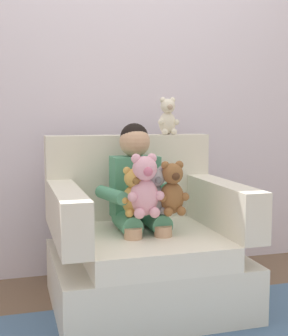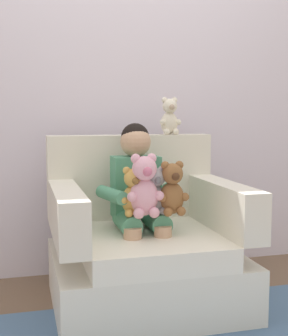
# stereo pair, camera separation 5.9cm
# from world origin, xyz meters

# --- Properties ---
(ground_plane) EXTENTS (8.00, 8.00, 0.00)m
(ground_plane) POSITION_xyz_m (0.00, 0.00, 0.00)
(ground_plane) COLOR brown
(back_wall) EXTENTS (6.00, 0.10, 2.60)m
(back_wall) POSITION_xyz_m (0.00, 0.69, 1.30)
(back_wall) COLOR silver
(back_wall) RESTS_ON ground
(armchair) EXTENTS (0.99, 0.88, 0.92)m
(armchair) POSITION_xyz_m (0.00, 0.04, 0.31)
(armchair) COLOR silver
(armchair) RESTS_ON ground
(seated_child) EXTENTS (0.45, 0.39, 0.82)m
(seated_child) POSITION_xyz_m (-0.02, 0.07, 0.63)
(seated_child) COLOR #4C9370
(seated_child) RESTS_ON armchair
(plush_brown) EXTENTS (0.17, 0.14, 0.28)m
(plush_brown) POSITION_xyz_m (0.11, -0.11, 0.65)
(plush_brown) COLOR brown
(plush_brown) RESTS_ON armchair
(plush_honey) EXTENTS (0.15, 0.12, 0.25)m
(plush_honey) POSITION_xyz_m (-0.09, -0.08, 0.64)
(plush_honey) COLOR gold
(plush_honey) RESTS_ON armchair
(plush_pink) EXTENTS (0.19, 0.16, 0.32)m
(plush_pink) POSITION_xyz_m (-0.04, -0.11, 0.67)
(plush_pink) COLOR #EAA8BC
(plush_pink) RESTS_ON armchair
(plush_grey) EXTENTS (0.15, 0.12, 0.25)m
(plush_grey) POSITION_xyz_m (0.03, -0.07, 0.64)
(plush_grey) COLOR #9E9EA3
(plush_grey) RESTS_ON armchair
(plush_cream_on_backrest) EXTENTS (0.14, 0.11, 0.23)m
(plush_cream_on_backrest) POSITION_xyz_m (0.25, 0.36, 1.02)
(plush_cream_on_backrest) COLOR silver
(plush_cream_on_backrest) RESTS_ON armchair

